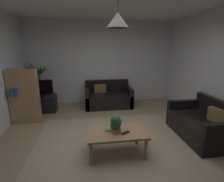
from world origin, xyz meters
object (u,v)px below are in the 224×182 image
object	(u,v)px
remote_on_table_0	(125,133)
potted_plant_on_table	(116,124)
couch_right_side	(202,125)
tv	(39,88)
pendant_lamp	(117,20)
book_on_table_0	(109,130)
tv_stand	(41,104)
potted_palm_corner	(40,85)
coffee_table	(117,135)
couch_under_window	(108,98)
bookshelf_corner	(24,97)

from	to	relation	value
remote_on_table_0	potted_plant_on_table	bearing A→B (deg)	-136.19
couch_right_side	tv	distance (m)	4.41
pendant_lamp	remote_on_table_0	bearing A→B (deg)	-33.33
book_on_table_0	tv_stand	size ratio (longest dim) A/B	0.14
book_on_table_0	potted_palm_corner	world-z (taller)	potted_palm_corner
potted_plant_on_table	book_on_table_0	bearing A→B (deg)	140.00
remote_on_table_0	couch_right_side	bearing A→B (deg)	69.24
tv	book_on_table_0	bearing A→B (deg)	-52.83
coffee_table	tv	xyz separation A→B (m)	(-1.91, 2.38, 0.37)
coffee_table	tv_stand	distance (m)	3.07
potted_plant_on_table	tv	size ratio (longest dim) A/B	0.43
couch_under_window	bookshelf_corner	world-z (taller)	bookshelf_corner
coffee_table	potted_palm_corner	size ratio (longest dim) A/B	0.69
tv	potted_palm_corner	bearing A→B (deg)	102.31
book_on_table_0	bookshelf_corner	world-z (taller)	bookshelf_corner
couch_right_side	potted_palm_corner	xyz separation A→B (m)	(-3.99, 2.60, 0.45)
couch_under_window	tv_stand	bearing A→B (deg)	-173.44
remote_on_table_0	potted_palm_corner	world-z (taller)	potted_palm_corner
tv	pendant_lamp	distance (m)	3.43
book_on_table_0	pendant_lamp	xyz separation A→B (m)	(0.14, -0.04, 1.86)
book_on_table_0	pendant_lamp	distance (m)	1.87
potted_plant_on_table	potted_palm_corner	world-z (taller)	potted_palm_corner
couch_right_side	book_on_table_0	xyz separation A→B (m)	(-2.10, -0.28, 0.19)
potted_plant_on_table	potted_palm_corner	size ratio (longest dim) A/B	0.22
couch_right_side	bookshelf_corner	xyz separation A→B (m)	(-4.06, 1.33, 0.43)
remote_on_table_0	tv	world-z (taller)	tv
potted_palm_corner	pendant_lamp	xyz separation A→B (m)	(2.03, -2.92, 1.60)
coffee_table	potted_palm_corner	bearing A→B (deg)	124.78
tv_stand	bookshelf_corner	bearing A→B (deg)	-103.99
bookshelf_corner	coffee_table	bearing A→B (deg)	-38.31
coffee_table	pendant_lamp	size ratio (longest dim) A/B	1.84
tv_stand	tv	world-z (taller)	tv
remote_on_table_0	tv_stand	world-z (taller)	tv_stand
book_on_table_0	potted_plant_on_table	bearing A→B (deg)	-40.00
couch_under_window	potted_plant_on_table	bearing A→B (deg)	-94.12
coffee_table	potted_plant_on_table	bearing A→B (deg)	-112.78
book_on_table_0	bookshelf_corner	distance (m)	2.55
couch_right_side	potted_plant_on_table	xyz separation A→B (m)	(-1.98, -0.38, 0.36)
book_on_table_0	tv_stand	xyz separation A→B (m)	(-1.77, 2.36, -0.21)
remote_on_table_0	potted_plant_on_table	world-z (taller)	potted_plant_on_table
tv_stand	potted_palm_corner	distance (m)	0.72
tv_stand	bookshelf_corner	xyz separation A→B (m)	(-0.18, -0.74, 0.45)
couch_right_side	pendant_lamp	size ratio (longest dim) A/B	2.49
couch_under_window	coffee_table	distance (m)	2.64
potted_plant_on_table	potted_palm_corner	xyz separation A→B (m)	(-2.01, 2.98, 0.09)
couch_right_side	bookshelf_corner	bearing A→B (deg)	-108.18
book_on_table_0	potted_palm_corner	bearing A→B (deg)	123.24
remote_on_table_0	bookshelf_corner	size ratio (longest dim) A/B	0.11
remote_on_table_0	book_on_table_0	bearing A→B (deg)	-149.14
book_on_table_0	pendant_lamp	world-z (taller)	pendant_lamp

